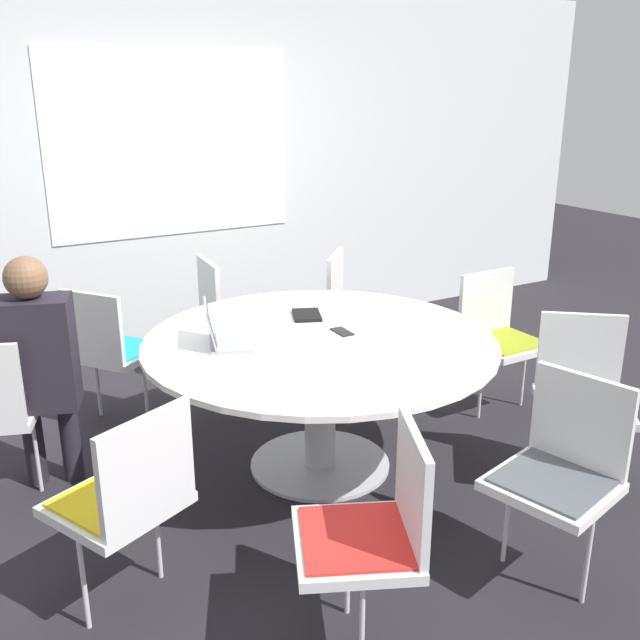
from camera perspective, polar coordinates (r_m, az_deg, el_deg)
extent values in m
plane|color=black|center=(3.94, 0.00, -11.52)|extent=(16.00, 16.00, 0.00)
cube|color=silver|center=(5.43, -11.71, 11.51)|extent=(8.00, 0.06, 2.70)
cube|color=white|center=(5.38, -11.72, 13.59)|extent=(1.80, 0.01, 1.30)
cylinder|color=#B7B7BC|center=(3.94, 0.00, -11.39)|extent=(0.75, 0.75, 0.02)
cylinder|color=#B7B7BC|center=(3.77, 0.00, -6.78)|extent=(0.17, 0.17, 0.68)
cylinder|color=white|center=(3.64, 0.00, -1.72)|extent=(1.80, 1.80, 0.03)
cylinder|color=silver|center=(3.88, -21.73, -9.87)|extent=(0.02, 0.02, 0.43)
cube|color=silver|center=(2.90, -15.94, -13.95)|extent=(0.57, 0.56, 0.04)
cube|color=gold|center=(2.89, -15.98, -13.51)|extent=(0.50, 0.50, 0.01)
cube|color=silver|center=(2.66, -13.67, -11.44)|extent=(0.39, 0.20, 0.40)
cylinder|color=silver|center=(2.95, -18.40, -19.15)|extent=(0.02, 0.02, 0.43)
cylinder|color=silver|center=(3.12, -12.87, -16.29)|extent=(0.02, 0.02, 0.43)
cube|color=silver|center=(2.60, 2.83, -17.40)|extent=(0.57, 0.58, 0.04)
cube|color=red|center=(2.58, 2.84, -16.93)|extent=(0.50, 0.51, 0.01)
cube|color=silver|center=(2.51, 7.45, -12.95)|extent=(0.20, 0.39, 0.40)
cylinder|color=silver|center=(2.60, 3.35, -23.88)|extent=(0.02, 0.02, 0.43)
cylinder|color=silver|center=(2.88, 2.23, -19.08)|extent=(0.02, 0.02, 0.43)
cube|color=silver|center=(3.04, 18.03, -12.54)|extent=(0.52, 0.53, 0.04)
cube|color=#4C5156|center=(3.03, 18.08, -12.12)|extent=(0.45, 0.47, 0.01)
cube|color=silver|center=(3.10, 20.17, -7.58)|extent=(0.13, 0.41, 0.40)
cylinder|color=silver|center=(3.10, 20.64, -17.29)|extent=(0.02, 0.02, 0.43)
cylinder|color=silver|center=(3.23, 14.72, -15.08)|extent=(0.02, 0.02, 0.43)
cube|color=silver|center=(3.78, 20.27, -6.49)|extent=(0.61, 0.60, 0.04)
cube|color=#4C5156|center=(3.77, 20.32, -6.13)|extent=(0.53, 0.53, 0.01)
cube|color=silver|center=(3.88, 20.11, -2.34)|extent=(0.34, 0.29, 0.40)
cylinder|color=silver|center=(3.92, 22.51, -9.65)|extent=(0.02, 0.02, 0.43)
cylinder|color=silver|center=(3.85, 17.23, -9.57)|extent=(0.02, 0.02, 0.43)
cube|color=silver|center=(4.50, 14.62, -1.94)|extent=(0.44, 0.42, 0.04)
cube|color=olive|center=(4.49, 14.65, -1.63)|extent=(0.39, 0.37, 0.01)
cube|color=silver|center=(4.57, 13.13, 1.37)|extent=(0.42, 0.03, 0.40)
cylinder|color=silver|center=(4.71, 15.96, -4.20)|extent=(0.02, 0.02, 0.43)
cylinder|color=silver|center=(4.47, 12.73, -5.17)|extent=(0.02, 0.02, 0.43)
cube|color=silver|center=(4.95, 3.42, 0.48)|extent=(0.61, 0.61, 0.04)
cube|color=red|center=(4.94, 3.42, 0.77)|extent=(0.53, 0.54, 0.01)
cube|color=silver|center=(4.92, 1.22, 3.08)|extent=(0.31, 0.33, 0.40)
cylinder|color=silver|center=(5.19, 3.70, -1.37)|extent=(0.02, 0.02, 0.43)
cylinder|color=silver|center=(4.86, 3.01, -2.77)|extent=(0.02, 0.02, 0.43)
cube|color=silver|center=(4.89, -6.56, 0.16)|extent=(0.46, 0.47, 0.04)
cube|color=olive|center=(4.88, -6.58, 0.45)|extent=(0.40, 0.42, 0.01)
cube|color=silver|center=(4.77, -8.88, 2.36)|extent=(0.07, 0.42, 0.40)
cylinder|color=silver|center=(5.12, -7.12, -1.75)|extent=(0.02, 0.02, 0.43)
cylinder|color=silver|center=(4.80, -5.77, -3.10)|extent=(0.02, 0.02, 0.43)
cube|color=silver|center=(4.40, -15.86, -2.51)|extent=(0.60, 0.60, 0.04)
cube|color=teal|center=(4.40, -15.89, -2.19)|extent=(0.53, 0.53, 0.01)
cube|color=silver|center=(4.20, -17.80, -0.54)|extent=(0.27, 0.36, 0.40)
cylinder|color=silver|center=(4.60, -17.35, -4.87)|extent=(0.02, 0.02, 0.43)
cylinder|color=silver|center=(4.38, -13.77, -5.73)|extent=(0.02, 0.02, 0.43)
cylinder|color=#231E28|center=(3.96, -21.93, -8.95)|extent=(0.10, 0.10, 0.47)
cylinder|color=#231E28|center=(3.93, -19.34, -8.88)|extent=(0.10, 0.10, 0.47)
cube|color=#231E28|center=(3.66, -21.78, -2.51)|extent=(0.41, 0.33, 0.55)
sphere|color=brown|center=(3.55, -22.49, 3.16)|extent=(0.20, 0.20, 0.20)
cube|color=#99999E|center=(3.58, -7.17, -1.81)|extent=(0.29, 0.35, 0.02)
cube|color=#99999E|center=(3.54, -8.77, -0.25)|extent=(0.15, 0.30, 0.20)
cube|color=black|center=(3.54, -8.67, -0.25)|extent=(0.13, 0.26, 0.17)
cube|color=black|center=(3.97, -1.07, 0.40)|extent=(0.22, 0.25, 0.02)
cube|color=black|center=(3.72, 1.78, -0.94)|extent=(0.07, 0.14, 0.01)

